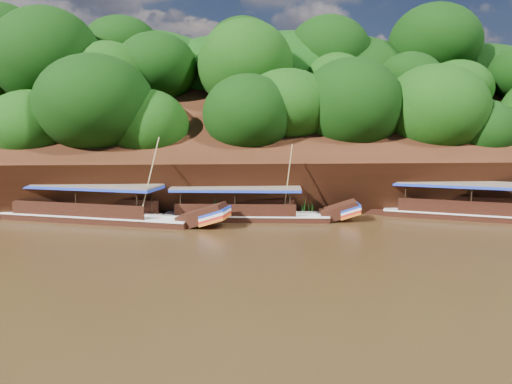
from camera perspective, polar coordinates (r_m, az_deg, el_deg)
ground at (r=24.98m, az=5.95°, el=-7.05°), size 160.00×160.00×0.00m
riverbank at (r=46.88m, az=1.45°, el=2.64°), size 120.00×30.06×19.40m
boat_0 at (r=36.33m, az=25.62°, el=-2.06°), size 14.51×7.44×5.75m
boat_1 at (r=32.75m, az=0.03°, el=-2.37°), size 12.87×3.15×5.44m
boat_2 at (r=33.62m, az=-16.62°, el=-2.36°), size 15.27×6.49×5.93m
reeds at (r=33.94m, az=-3.02°, el=-1.41°), size 50.21×2.54×1.95m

